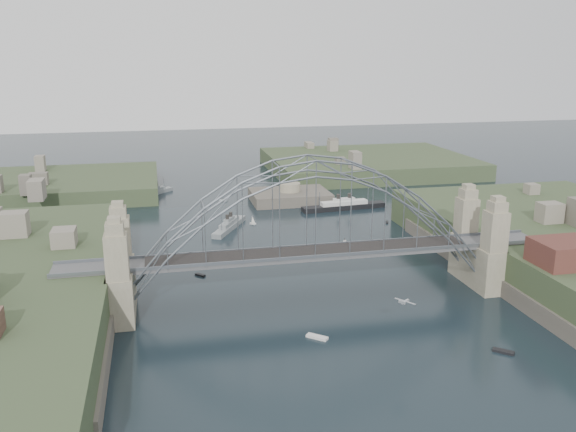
# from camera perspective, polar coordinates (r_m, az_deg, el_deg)

# --- Properties ---
(ground) EXTENTS (500.00, 500.00, 0.00)m
(ground) POSITION_cam_1_polar(r_m,az_deg,el_deg) (105.89, 2.11, -7.72)
(ground) COLOR black
(ground) RESTS_ON ground
(bridge) EXTENTS (84.00, 13.80, 24.60)m
(bridge) POSITION_cam_1_polar(r_m,az_deg,el_deg) (101.76, 2.18, -1.31)
(bridge) COLOR #555658
(bridge) RESTS_ON ground
(headland_nw) EXTENTS (60.00, 45.00, 9.00)m
(headland_nw) POSITION_cam_1_polar(r_m,az_deg,el_deg) (196.07, -21.02, 2.13)
(headland_nw) COLOR #364528
(headland_nw) RESTS_ON ground
(headland_ne) EXTENTS (70.00, 55.00, 9.50)m
(headland_ne) POSITION_cam_1_polar(r_m,az_deg,el_deg) (221.38, 7.56, 4.45)
(headland_ne) COLOR #364528
(headland_ne) RESTS_ON ground
(fort_island) EXTENTS (22.00, 16.00, 9.40)m
(fort_island) POSITION_cam_1_polar(r_m,az_deg,el_deg) (173.50, 0.18, 1.28)
(fort_island) COLOR #514B41
(fort_island) RESTS_ON ground
(naval_cruiser_near) EXTENTS (10.06, 16.76, 5.28)m
(naval_cruiser_near) POSITION_cam_1_polar(r_m,az_deg,el_deg) (146.54, -5.58, -0.92)
(naval_cruiser_near) COLOR gray
(naval_cruiser_near) RESTS_ON ground
(naval_cruiser_far) EXTENTS (10.95, 11.64, 4.74)m
(naval_cruiser_far) POSITION_cam_1_polar(r_m,az_deg,el_deg) (186.42, -12.48, 2.23)
(naval_cruiser_far) COLOR gray
(naval_cruiser_far) RESTS_ON ground
(ocean_liner) EXTENTS (24.00, 5.62, 5.84)m
(ocean_liner) POSITION_cam_1_polar(r_m,az_deg,el_deg) (165.16, 5.31, 0.95)
(ocean_liner) COLOR black
(ocean_liner) RESTS_ON ground
(aeroplane) EXTENTS (2.04, 2.83, 0.47)m
(aeroplane) POSITION_cam_1_polar(r_m,az_deg,el_deg) (84.37, 10.95, -7.96)
(aeroplane) COLOR silver
(small_boat_a) EXTENTS (2.00, 2.04, 0.45)m
(small_boat_a) POSITION_cam_1_polar(r_m,az_deg,el_deg) (116.85, -8.30, -5.56)
(small_boat_a) COLOR silver
(small_boat_a) RESTS_ON ground
(small_boat_b) EXTENTS (1.39, 1.90, 1.43)m
(small_boat_b) POSITION_cam_1_polar(r_m,az_deg,el_deg) (135.31, 5.39, -2.51)
(small_boat_b) COLOR silver
(small_boat_b) RESTS_ON ground
(small_boat_c) EXTENTS (3.21, 2.98, 0.45)m
(small_boat_c) POSITION_cam_1_polar(r_m,az_deg,el_deg) (91.72, 2.77, -11.39)
(small_boat_c) COLOR silver
(small_boat_c) RESTS_ON ground
(small_boat_d) EXTENTS (1.30, 1.97, 0.45)m
(small_boat_d) POSITION_cam_1_polar(r_m,az_deg,el_deg) (153.37, 9.35, -0.59)
(small_boat_d) COLOR silver
(small_boat_d) RESTS_ON ground
(small_boat_e) EXTENTS (3.44, 3.09, 1.43)m
(small_boat_e) POSITION_cam_1_polar(r_m,az_deg,el_deg) (149.91, -15.37, -1.25)
(small_boat_e) COLOR silver
(small_boat_e) RESTS_ON ground
(small_boat_f) EXTENTS (1.59, 1.55, 2.38)m
(small_boat_f) POSITION_cam_1_polar(r_m,az_deg,el_deg) (149.96, -3.35, -0.42)
(small_boat_f) COLOR silver
(small_boat_f) RESTS_ON ground
(small_boat_g) EXTENTS (2.83, 2.67, 0.45)m
(small_boat_g) POSITION_cam_1_polar(r_m,az_deg,el_deg) (92.80, 19.72, -11.99)
(small_boat_g) COLOR silver
(small_boat_g) RESTS_ON ground
(small_boat_h) EXTENTS (2.40, 1.52, 0.45)m
(small_boat_h) POSITION_cam_1_polar(r_m,az_deg,el_deg) (174.75, -6.14, 1.45)
(small_boat_h) COLOR silver
(small_boat_h) RESTS_ON ground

